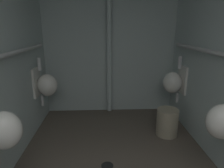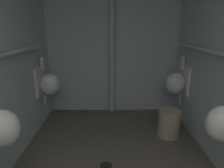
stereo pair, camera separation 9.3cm
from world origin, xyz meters
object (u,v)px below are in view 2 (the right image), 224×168
(urinal_right_far, at_px, (177,83))
(waste_bin, at_px, (169,123))
(urinal_left_mid, at_px, (0,127))
(floor_drain, at_px, (106,165))
(urinal_left_far, at_px, (48,84))
(standpipe_back_wall, at_px, (112,36))

(urinal_right_far, relative_size, waste_bin, 1.92)
(urinal_left_mid, xyz_separation_m, floor_drain, (0.91, 0.36, -0.68))
(urinal_left_far, relative_size, waste_bin, 1.92)
(waste_bin, bearing_deg, floor_drain, -143.56)
(urinal_left_mid, relative_size, standpipe_back_wall, 0.28)
(urinal_left_far, bearing_deg, standpipe_back_wall, 26.66)
(urinal_left_mid, bearing_deg, waste_bin, 29.40)
(urinal_right_far, relative_size, floor_drain, 5.39)
(urinal_left_mid, height_order, urinal_left_far, same)
(urinal_left_far, height_order, urinal_right_far, same)
(urinal_left_mid, height_order, standpipe_back_wall, standpipe_back_wall)
(urinal_left_far, relative_size, urinal_right_far, 1.00)
(standpipe_back_wall, xyz_separation_m, waste_bin, (0.81, -0.87, -1.18))
(urinal_left_mid, xyz_separation_m, waste_bin, (1.79, 1.01, -0.49))
(urinal_left_far, bearing_deg, urinal_left_mid, -90.00)
(urinal_right_far, bearing_deg, urinal_left_mid, -144.36)
(floor_drain, bearing_deg, urinal_right_far, 44.60)
(urinal_left_mid, height_order, urinal_right_far, same)
(urinal_left_mid, distance_m, standpipe_back_wall, 2.23)
(standpipe_back_wall, bearing_deg, floor_drain, -92.91)
(urinal_right_far, bearing_deg, standpipe_back_wall, 156.27)
(waste_bin, bearing_deg, urinal_left_mid, -150.60)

